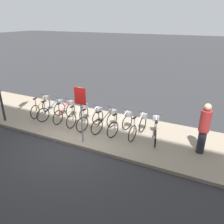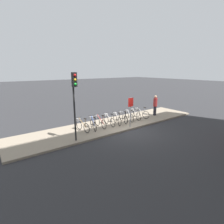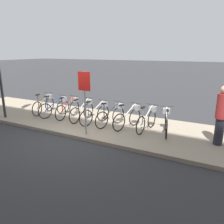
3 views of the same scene
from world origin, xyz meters
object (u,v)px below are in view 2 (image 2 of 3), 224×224
(parked_bicycle_6, at_px, (129,115))
(pedestrian, at_px, (155,105))
(parked_bicycle_2, at_px, (100,121))
(sign_post, at_px, (131,107))
(parked_bicycle_7, at_px, (134,114))
(parked_bicycle_3, at_px, (109,120))
(parked_bicycle_1, at_px, (93,123))
(parked_bicycle_5, at_px, (123,117))
(traffic_light, at_px, (74,93))
(parked_bicycle_8, at_px, (140,113))
(parked_bicycle_0, at_px, (82,125))
(parked_bicycle_4, at_px, (117,118))

(parked_bicycle_6, bearing_deg, pedestrian, -2.80)
(parked_bicycle_2, xyz_separation_m, sign_post, (1.71, -1.30, 1.00))
(parked_bicycle_6, distance_m, parked_bicycle_7, 0.69)
(parked_bicycle_3, distance_m, parked_bicycle_7, 2.67)
(parked_bicycle_1, height_order, sign_post, sign_post)
(parked_bicycle_1, height_order, parked_bicycle_7, same)
(parked_bicycle_1, xyz_separation_m, parked_bicycle_5, (2.69, 0.01, 0.00))
(traffic_light, bearing_deg, parked_bicycle_8, 12.10)
(parked_bicycle_0, xyz_separation_m, sign_post, (3.10, -1.33, 1.00))
(parked_bicycle_2, relative_size, traffic_light, 0.39)
(parked_bicycle_4, xyz_separation_m, parked_bicycle_8, (2.63, 0.17, 0.00))
(parked_bicycle_5, relative_size, sign_post, 0.70)
(traffic_light, relative_size, sign_post, 1.84)
(parked_bicycle_3, xyz_separation_m, pedestrian, (4.94, -0.13, 0.52))
(parked_bicycle_7, bearing_deg, pedestrian, -5.39)
(parked_bicycle_0, relative_size, traffic_light, 0.39)
(parked_bicycle_3, distance_m, parked_bicycle_4, 0.70)
(parked_bicycle_3, xyz_separation_m, parked_bicycle_4, (0.69, -0.09, 0.00))
(parked_bicycle_2, height_order, sign_post, sign_post)
(parked_bicycle_0, xyz_separation_m, parked_bicycle_7, (4.80, 0.01, 0.00))
(parked_bicycle_4, distance_m, sign_post, 1.57)
(parked_bicycle_5, distance_m, sign_post, 1.62)
(sign_post, bearing_deg, parked_bicycle_7, 38.51)
(parked_bicycle_0, height_order, parked_bicycle_7, same)
(parked_bicycle_3, relative_size, parked_bicycle_6, 1.04)
(parked_bicycle_7, distance_m, sign_post, 2.39)
(parked_bicycle_7, bearing_deg, parked_bicycle_0, -179.83)
(parked_bicycle_0, relative_size, parked_bicycle_7, 1.00)
(parked_bicycle_4, bearing_deg, parked_bicycle_8, 3.63)
(parked_bicycle_8, distance_m, traffic_light, 7.02)
(parked_bicycle_8, height_order, traffic_light, traffic_light)
(sign_post, bearing_deg, parked_bicycle_1, 152.51)
(sign_post, bearing_deg, parked_bicycle_0, 156.72)
(parked_bicycle_8, xyz_separation_m, pedestrian, (1.62, -0.21, 0.52))
(parked_bicycle_7, bearing_deg, traffic_light, -166.54)
(parked_bicycle_2, height_order, parked_bicycle_5, same)
(parked_bicycle_2, distance_m, traffic_light, 3.62)
(parked_bicycle_4, height_order, parked_bicycle_8, same)
(parked_bicycle_8, relative_size, sign_post, 0.70)
(parked_bicycle_3, bearing_deg, parked_bicycle_8, 1.30)
(traffic_light, bearing_deg, parked_bicycle_5, 15.83)
(pedestrian, bearing_deg, parked_bicycle_7, 174.61)
(parked_bicycle_0, height_order, traffic_light, traffic_light)
(parked_bicycle_1, height_order, parked_bicycle_2, same)
(parked_bicycle_0, bearing_deg, pedestrian, -1.62)
(parked_bicycle_2, distance_m, parked_bicycle_7, 3.41)
(parked_bicycle_3, xyz_separation_m, parked_bicycle_6, (1.99, 0.01, 0.00))
(parked_bicycle_3, bearing_deg, pedestrian, -1.54)
(pedestrian, bearing_deg, parked_bicycle_2, 178.29)
(parked_bicycle_1, relative_size, traffic_light, 0.38)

